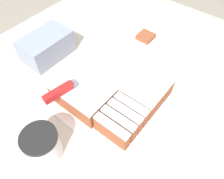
# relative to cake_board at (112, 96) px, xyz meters

# --- Properties ---
(ground_plane) EXTENTS (8.00, 8.00, 0.00)m
(ground_plane) POSITION_rel_cake_board_xyz_m (-0.01, 0.05, -0.91)
(ground_plane) COLOR #9E9384
(countertop) EXTENTS (1.40, 1.10, 0.91)m
(countertop) POSITION_rel_cake_board_xyz_m (-0.01, 0.05, -0.46)
(countertop) COLOR beige
(countertop) RESTS_ON ground_plane
(cake_board) EXTENTS (0.35, 0.38, 0.01)m
(cake_board) POSITION_rel_cake_board_xyz_m (0.00, 0.00, 0.00)
(cake_board) COLOR white
(cake_board) RESTS_ON countertop
(cake) EXTENTS (0.28, 0.30, 0.07)m
(cake) POSITION_rel_cake_board_xyz_m (0.00, 0.00, 0.04)
(cake) COLOR #994C2D
(cake) RESTS_ON cake_board
(knife) EXTENTS (0.29, 0.07, 0.02)m
(knife) POSITION_rel_cake_board_xyz_m (-0.10, 0.09, 0.08)
(knife) COLOR silver
(knife) RESTS_ON cake
(coffee_cup) EXTENTS (0.10, 0.10, 0.10)m
(coffee_cup) POSITION_rel_cake_board_xyz_m (-0.27, 0.02, 0.05)
(coffee_cup) COLOR white
(coffee_cup) RESTS_ON countertop
(paper_napkin) EXTENTS (0.15, 0.15, 0.01)m
(paper_napkin) POSITION_rel_cake_board_xyz_m (0.33, 0.08, 0.00)
(paper_napkin) COLOR white
(paper_napkin) RESTS_ON countertop
(brownie) EXTENTS (0.06, 0.06, 0.02)m
(brownie) POSITION_rel_cake_board_xyz_m (0.33, 0.08, 0.01)
(brownie) COLOR #994C2D
(brownie) RESTS_ON paper_napkin
(storage_box) EXTENTS (0.19, 0.12, 0.09)m
(storage_box) POSITION_rel_cake_board_xyz_m (0.01, 0.33, 0.04)
(storage_box) COLOR #8C99B2
(storage_box) RESTS_ON countertop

